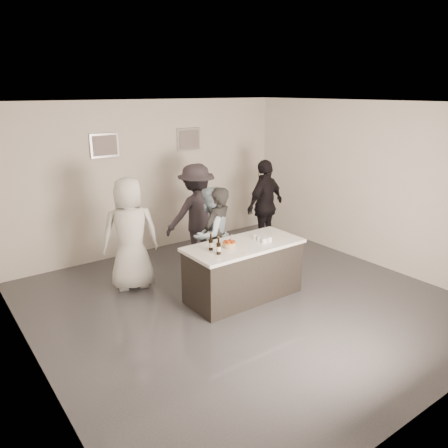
{
  "coord_description": "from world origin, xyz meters",
  "views": [
    {
      "loc": [
        -3.87,
        -4.8,
        3.18
      ],
      "look_at": [
        0.0,
        0.5,
        1.15
      ],
      "focal_mm": 35.0,
      "sensor_mm": 36.0,
      "label": 1
    }
  ],
  "objects_px": {
    "person_main_black": "(218,236)",
    "person_guest_left": "(130,234)",
    "bar_counter": "(244,270)",
    "person_guest_back": "(197,214)",
    "cake": "(229,245)",
    "person_guest_right": "(265,205)",
    "person_main_blue": "(210,235)",
    "beer_bottle_b": "(219,246)",
    "beer_bottle_a": "(211,242)"
  },
  "relations": [
    {
      "from": "bar_counter",
      "to": "person_guest_back",
      "type": "bearing_deg",
      "value": 81.83
    },
    {
      "from": "cake",
      "to": "beer_bottle_a",
      "type": "bearing_deg",
      "value": 168.93
    },
    {
      "from": "beer_bottle_a",
      "to": "person_main_black",
      "type": "relative_size",
      "value": 0.16
    },
    {
      "from": "cake",
      "to": "beer_bottle_b",
      "type": "height_order",
      "value": "beer_bottle_b"
    },
    {
      "from": "person_main_blue",
      "to": "person_guest_left",
      "type": "height_order",
      "value": "person_guest_left"
    },
    {
      "from": "bar_counter",
      "to": "cake",
      "type": "height_order",
      "value": "cake"
    },
    {
      "from": "beer_bottle_b",
      "to": "person_main_black",
      "type": "distance_m",
      "value": 1.06
    },
    {
      "from": "cake",
      "to": "person_guest_back",
      "type": "xyz_separation_m",
      "value": [
        0.53,
        1.73,
        0.0
      ]
    },
    {
      "from": "beer_bottle_a",
      "to": "person_main_black",
      "type": "xyz_separation_m",
      "value": [
        0.58,
        0.65,
        -0.2
      ]
    },
    {
      "from": "person_main_blue",
      "to": "person_guest_left",
      "type": "distance_m",
      "value": 1.33
    },
    {
      "from": "person_guest_left",
      "to": "person_guest_back",
      "type": "height_order",
      "value": "person_guest_back"
    },
    {
      "from": "beer_bottle_a",
      "to": "beer_bottle_b",
      "type": "xyz_separation_m",
      "value": [
        -0.01,
        -0.21,
        0.0
      ]
    },
    {
      "from": "person_main_black",
      "to": "person_guest_right",
      "type": "bearing_deg",
      "value": -176.39
    },
    {
      "from": "bar_counter",
      "to": "beer_bottle_b",
      "type": "xyz_separation_m",
      "value": [
        -0.58,
        -0.14,
        0.58
      ]
    },
    {
      "from": "cake",
      "to": "person_guest_back",
      "type": "bearing_deg",
      "value": 73.06
    },
    {
      "from": "bar_counter",
      "to": "person_main_black",
      "type": "relative_size",
      "value": 1.12
    },
    {
      "from": "cake",
      "to": "person_main_black",
      "type": "distance_m",
      "value": 0.77
    },
    {
      "from": "beer_bottle_a",
      "to": "person_main_black",
      "type": "bearing_deg",
      "value": 48.29
    },
    {
      "from": "person_main_black",
      "to": "person_guest_back",
      "type": "distance_m",
      "value": 1.06
    },
    {
      "from": "person_main_black",
      "to": "person_main_blue",
      "type": "distance_m",
      "value": 0.15
    },
    {
      "from": "cake",
      "to": "person_main_black",
      "type": "bearing_deg",
      "value": 68.11
    },
    {
      "from": "person_main_blue",
      "to": "person_guest_right",
      "type": "bearing_deg",
      "value": 179.84
    },
    {
      "from": "beer_bottle_a",
      "to": "beer_bottle_b",
      "type": "bearing_deg",
      "value": -92.43
    },
    {
      "from": "bar_counter",
      "to": "person_guest_back",
      "type": "distance_m",
      "value": 1.83
    },
    {
      "from": "beer_bottle_a",
      "to": "beer_bottle_b",
      "type": "distance_m",
      "value": 0.21
    },
    {
      "from": "bar_counter",
      "to": "cake",
      "type": "bearing_deg",
      "value": 178.41
    },
    {
      "from": "beer_bottle_b",
      "to": "person_guest_left",
      "type": "distance_m",
      "value": 1.66
    },
    {
      "from": "beer_bottle_a",
      "to": "person_guest_back",
      "type": "xyz_separation_m",
      "value": [
        0.82,
        1.68,
        -0.09
      ]
    },
    {
      "from": "person_main_blue",
      "to": "person_guest_left",
      "type": "bearing_deg",
      "value": -42.44
    },
    {
      "from": "person_guest_left",
      "to": "person_main_black",
      "type": "bearing_deg",
      "value": 169.54
    },
    {
      "from": "person_main_blue",
      "to": "person_main_black",
      "type": "bearing_deg",
      "value": 90.74
    },
    {
      "from": "person_main_black",
      "to": "person_main_blue",
      "type": "height_order",
      "value": "person_main_black"
    },
    {
      "from": "beer_bottle_b",
      "to": "person_guest_left",
      "type": "xyz_separation_m",
      "value": [
        -0.68,
        1.52,
        -0.09
      ]
    },
    {
      "from": "person_guest_back",
      "to": "person_guest_right",
      "type": "bearing_deg",
      "value": 172.7
    },
    {
      "from": "person_main_blue",
      "to": "person_guest_back",
      "type": "height_order",
      "value": "person_guest_back"
    },
    {
      "from": "cake",
      "to": "beer_bottle_b",
      "type": "relative_size",
      "value": 0.78
    },
    {
      "from": "cake",
      "to": "person_guest_right",
      "type": "xyz_separation_m",
      "value": [
        2.0,
        1.45,
        -0.01
      ]
    },
    {
      "from": "person_guest_left",
      "to": "person_guest_right",
      "type": "relative_size",
      "value": 1.01
    },
    {
      "from": "person_main_black",
      "to": "person_guest_left",
      "type": "distance_m",
      "value": 1.43
    },
    {
      "from": "bar_counter",
      "to": "person_guest_right",
      "type": "xyz_separation_m",
      "value": [
        1.72,
        1.46,
        0.48
      ]
    },
    {
      "from": "person_main_black",
      "to": "person_main_blue",
      "type": "bearing_deg",
      "value": -89.97
    },
    {
      "from": "bar_counter",
      "to": "person_main_blue",
      "type": "relative_size",
      "value": 1.13
    },
    {
      "from": "person_main_black",
      "to": "person_guest_left",
      "type": "bearing_deg",
      "value": -47.42
    },
    {
      "from": "beer_bottle_a",
      "to": "person_guest_right",
      "type": "distance_m",
      "value": 2.68
    },
    {
      "from": "person_guest_left",
      "to": "person_guest_back",
      "type": "xyz_separation_m",
      "value": [
        1.51,
        0.37,
        0.01
      ]
    },
    {
      "from": "person_guest_left",
      "to": "person_guest_right",
      "type": "height_order",
      "value": "person_guest_left"
    },
    {
      "from": "bar_counter",
      "to": "person_main_blue",
      "type": "distance_m",
      "value": 0.93
    },
    {
      "from": "bar_counter",
      "to": "person_guest_right",
      "type": "distance_m",
      "value": 2.31
    },
    {
      "from": "beer_bottle_b",
      "to": "person_guest_right",
      "type": "distance_m",
      "value": 2.8
    },
    {
      "from": "person_guest_left",
      "to": "person_guest_right",
      "type": "bearing_deg",
      "value": -161.34
    }
  ]
}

